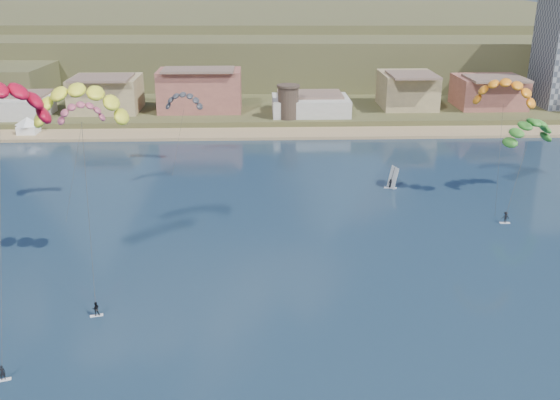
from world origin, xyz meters
name	(u,v)px	position (x,y,z in m)	size (l,w,h in m)	color
beach	(269,133)	(0.00, 106.00, 0.25)	(2200.00, 12.00, 0.90)	tan
land	(260,11)	(0.00, 560.00, 0.00)	(2200.00, 900.00, 4.00)	brown
foothills	(316,40)	(22.39, 232.47, 9.08)	(940.00, 210.00, 18.00)	brown
town	(115,90)	(-40.00, 122.00, 8.00)	(400.00, 24.00, 12.00)	beige
watchtower	(288,101)	(5.00, 114.00, 6.37)	(5.82, 5.82, 8.60)	#47382D
kitesurfer_yellow	(79,99)	(-24.00, 30.58, 23.71)	(12.11, 13.37, 26.80)	silver
kitesurfer_green	(530,128)	(44.55, 61.18, 12.03)	(14.62, 18.51, 18.51)	silver
distant_kite_pink	(81,109)	(-31.45, 57.43, 16.83)	(8.48, 6.88, 19.46)	#262626
distant_kite_dark	(183,98)	(-17.56, 81.25, 13.84)	(8.11, 5.89, 16.68)	#262626
distant_kite_orange	(505,88)	(37.87, 57.34, 19.79)	(11.09, 8.19, 22.88)	#262626
windsurfer	(391,181)	(21.71, 64.82, 1.29)	(2.37, 2.61, 4.06)	silver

